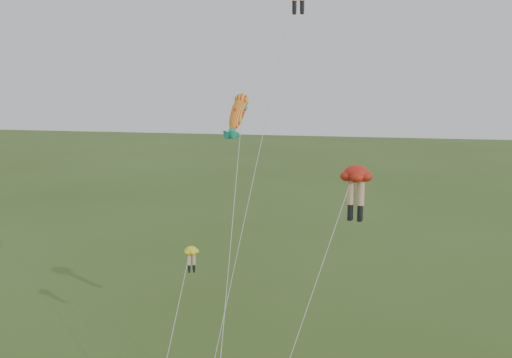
# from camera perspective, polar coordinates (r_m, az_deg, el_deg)

# --- Properties ---
(legs_kite_red_mid) EXTENTS (4.79, 6.89, 12.33)m
(legs_kite_red_mid) POSITION_cam_1_polar(r_m,az_deg,el_deg) (28.45, 9.90, -0.09)
(legs_kite_red_mid) COLOR #B32112
(legs_kite_red_mid) RESTS_ON ground
(legs_kite_yellow) EXTENTS (1.13, 7.72, 7.30)m
(legs_kite_yellow) POSITION_cam_1_polar(r_m,az_deg,el_deg) (32.07, -6.69, -8.14)
(legs_kite_yellow) COLOR yellow
(legs_kite_yellow) RESTS_ON ground
(fish_kite) EXTENTS (2.18, 11.70, 15.92)m
(fish_kite) POSITION_cam_1_polar(r_m,az_deg,el_deg) (34.00, -1.83, 6.54)
(fish_kite) COLOR yellow
(fish_kite) RESTS_ON ground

